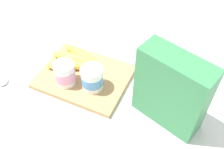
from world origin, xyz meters
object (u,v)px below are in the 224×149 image
at_px(cutting_board, 84,77).
at_px(spoon, 10,78).
at_px(banana_bunch, 76,59).
at_px(yogurt_cup_back, 65,74).
at_px(yogurt_cup_front, 92,78).
at_px(cereal_box, 171,91).

height_order(cutting_board, spoon, cutting_board).
bearing_deg(banana_bunch, yogurt_cup_back, 98.13).
distance_m(yogurt_cup_front, yogurt_cup_back, 0.09).
xyz_separation_m(yogurt_cup_front, banana_bunch, (0.10, -0.08, -0.02)).
bearing_deg(yogurt_cup_front, cereal_box, 179.83).
bearing_deg(yogurt_cup_back, banana_bunch, -81.87).
relative_size(cutting_board, cereal_box, 1.22).
xyz_separation_m(cutting_board, yogurt_cup_back, (0.04, 0.05, 0.05)).
distance_m(yogurt_cup_back, spoon, 0.21).
distance_m(cereal_box, yogurt_cup_back, 0.35).
xyz_separation_m(cutting_board, spoon, (0.24, 0.11, -0.00)).
distance_m(cereal_box, yogurt_cup_front, 0.26).
distance_m(cutting_board, yogurt_cup_front, 0.08).
distance_m(cutting_board, banana_bunch, 0.07).
height_order(yogurt_cup_back, spoon, yogurt_cup_back).
relative_size(banana_bunch, spoon, 1.38).
bearing_deg(cutting_board, cereal_box, 173.43).
bearing_deg(yogurt_cup_front, yogurt_cup_back, 11.13).
relative_size(yogurt_cup_back, spoon, 0.61).
distance_m(cutting_board, yogurt_cup_back, 0.08).
xyz_separation_m(cereal_box, banana_bunch, (0.36, -0.08, -0.09)).
bearing_deg(spoon, cutting_board, -155.10).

